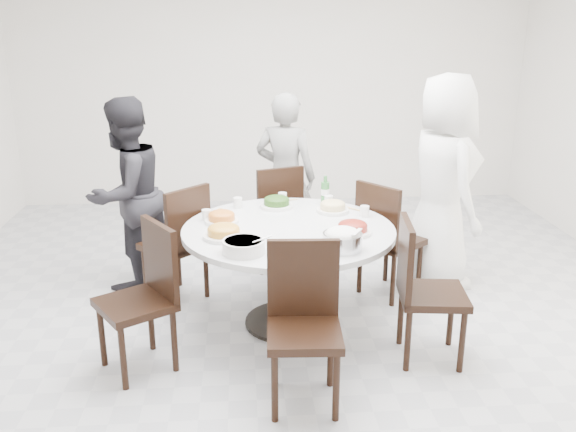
{
  "coord_description": "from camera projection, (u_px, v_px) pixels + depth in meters",
  "views": [
    {
      "loc": [
        -0.39,
        -4.27,
        2.15
      ],
      "look_at": [
        -0.07,
        -0.18,
        0.82
      ],
      "focal_mm": 38.0,
      "sensor_mm": 36.0,
      "label": 1
    }
  ],
  "objects": [
    {
      "name": "chair_s",
      "position": [
        304.0,
        330.0,
        3.44
      ],
      "size": [
        0.44,
        0.44,
        0.95
      ],
      "primitive_type": "cube",
      "rotation": [
        0.0,
        0.0,
        6.23
      ],
      "color": "black",
      "rests_on": "floor"
    },
    {
      "name": "diner_right",
      "position": [
        442.0,
        183.0,
        4.95
      ],
      "size": [
        0.7,
        0.94,
        1.76
      ],
      "primitive_type": "imported",
      "rotation": [
        0.0,
        0.0,
        1.74
      ],
      "color": "white",
      "rests_on": "floor"
    },
    {
      "name": "chair_se",
      "position": [
        433.0,
        292.0,
        3.92
      ],
      "size": [
        0.47,
        0.47,
        0.95
      ],
      "primitive_type": "cube",
      "rotation": [
        0.0,
        0.0,
        7.73
      ],
      "color": "black",
      "rests_on": "floor"
    },
    {
      "name": "chopsticks",
      "position": [
        281.0,
        201.0,
        4.9
      ],
      "size": [
        0.24,
        0.04,
        0.01
      ],
      "primitive_type": null,
      "color": "tan",
      "rests_on": "dining_table"
    },
    {
      "name": "chair_nw",
      "position": [
        174.0,
        242.0,
        4.79
      ],
      "size": [
        0.59,
        0.59,
        0.95
      ],
      "primitive_type": "cube",
      "rotation": [
        0.0,
        0.0,
        3.93
      ],
      "color": "black",
      "rests_on": "floor"
    },
    {
      "name": "dish_orange",
      "position": [
        222.0,
        219.0,
        4.37
      ],
      "size": [
        0.24,
        0.24,
        0.07
      ],
      "primitive_type": "cylinder",
      "color": "white",
      "rests_on": "dining_table"
    },
    {
      "name": "beverage_bottle",
      "position": [
        325.0,
        190.0,
        4.8
      ],
      "size": [
        0.07,
        0.07,
        0.23
      ],
      "primitive_type": "cylinder",
      "color": "#2D7233",
      "rests_on": "dining_table"
    },
    {
      "name": "tea_cups",
      "position": [
        278.0,
        198.0,
        4.84
      ],
      "size": [
        0.07,
        0.07,
        0.08
      ],
      "primitive_type": "cylinder",
      "color": "white",
      "rests_on": "dining_table"
    },
    {
      "name": "rice_bowl",
      "position": [
        342.0,
        241.0,
        3.87
      ],
      "size": [
        0.25,
        0.25,
        0.11
      ],
      "primitive_type": "cylinder",
      "color": "silver",
      "rests_on": "dining_table"
    },
    {
      "name": "diner_middle",
      "position": [
        285.0,
        177.0,
        5.58
      ],
      "size": [
        0.66,
        0.55,
        1.54
      ],
      "primitive_type": "imported",
      "rotation": [
        0.0,
        0.0,
        2.78
      ],
      "color": "black",
      "rests_on": "floor"
    },
    {
      "name": "soup_bowl",
      "position": [
        244.0,
        246.0,
        3.82
      ],
      "size": [
        0.27,
        0.27,
        0.08
      ],
      "primitive_type": "cylinder",
      "color": "white",
      "rests_on": "dining_table"
    },
    {
      "name": "dish_pale",
      "position": [
        333.0,
        208.0,
        4.62
      ],
      "size": [
        0.25,
        0.25,
        0.07
      ],
      "primitive_type": "cylinder",
      "color": "white",
      "rests_on": "dining_table"
    },
    {
      "name": "dish_redbrown",
      "position": [
        353.0,
        229.0,
        4.15
      ],
      "size": [
        0.26,
        0.26,
        0.06
      ],
      "primitive_type": "cylinder",
      "color": "white",
      "rests_on": "dining_table"
    },
    {
      "name": "dish_tofu",
      "position": [
        224.0,
        233.0,
        4.08
      ],
      "size": [
        0.28,
        0.28,
        0.07
      ],
      "primitive_type": "cylinder",
      "color": "white",
      "rests_on": "dining_table"
    },
    {
      "name": "wall_back",
      "position": [
        273.0,
        86.0,
        7.15
      ],
      "size": [
        6.0,
        0.01,
        2.8
      ],
      "primitive_type": "cube",
      "color": "white",
      "rests_on": "ground"
    },
    {
      "name": "chair_sw",
      "position": [
        135.0,
        301.0,
        3.8
      ],
      "size": [
        0.58,
        0.58,
        0.95
      ],
      "primitive_type": "cube",
      "rotation": [
        0.0,
        0.0,
        5.29
      ],
      "color": "black",
      "rests_on": "floor"
    },
    {
      "name": "dining_table",
      "position": [
        289.0,
        277.0,
        4.4
      ],
      "size": [
        1.5,
        1.5,
        0.75
      ],
      "primitive_type": "cylinder",
      "color": "silver",
      "rests_on": "floor"
    },
    {
      "name": "floor",
      "position": [
        295.0,
        309.0,
        4.74
      ],
      "size": [
        6.0,
        6.0,
        0.01
      ],
      "primitive_type": "cube",
      "color": "silver",
      "rests_on": "ground"
    },
    {
      "name": "chair_n",
      "position": [
        273.0,
        215.0,
        5.45
      ],
      "size": [
        0.53,
        0.53,
        0.95
      ],
      "primitive_type": "cube",
      "rotation": [
        0.0,
        0.0,
        3.46
      ],
      "color": "black",
      "rests_on": "floor"
    },
    {
      "name": "dish_greens",
      "position": [
        277.0,
        203.0,
        4.73
      ],
      "size": [
        0.25,
        0.25,
        0.07
      ],
      "primitive_type": "cylinder",
      "color": "white",
      "rests_on": "dining_table"
    },
    {
      "name": "diner_left",
      "position": [
        127.0,
        195.0,
        4.95
      ],
      "size": [
        0.92,
        0.97,
        1.57
      ],
      "primitive_type": "imported",
      "rotation": [
        0.0,
        0.0,
        4.12
      ],
      "color": "black",
      "rests_on": "floor"
    },
    {
      "name": "wall_front",
      "position": [
        408.0,
        348.0,
        1.46
      ],
      "size": [
        6.0,
        0.01,
        2.8
      ],
      "primitive_type": "cube",
      "color": "white",
      "rests_on": "ground"
    },
    {
      "name": "chair_ne",
      "position": [
        391.0,
        238.0,
        4.88
      ],
      "size": [
        0.59,
        0.59,
        0.95
      ],
      "primitive_type": "cube",
      "rotation": [
        0.0,
        0.0,
        2.24
      ],
      "color": "black",
      "rests_on": "floor"
    }
  ]
}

